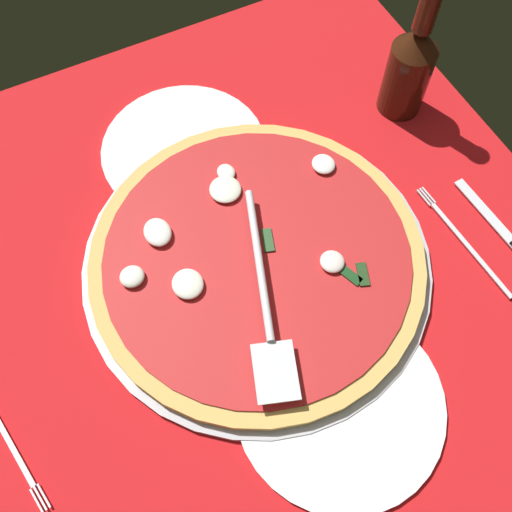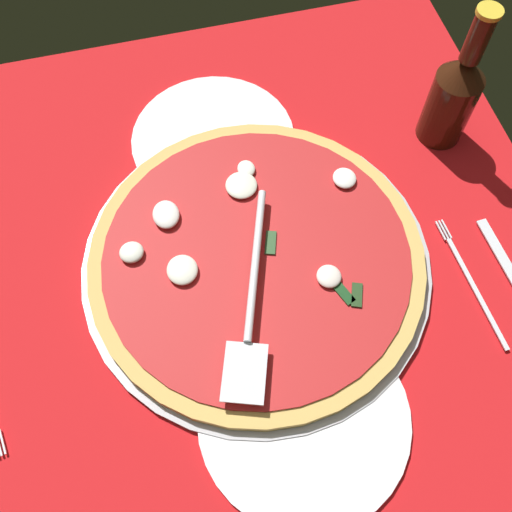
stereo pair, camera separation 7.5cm
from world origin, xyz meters
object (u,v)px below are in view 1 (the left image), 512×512
at_px(pizza, 255,256).
at_px(place_setting_far, 487,242).
at_px(dinner_plate_left, 184,149).
at_px(pizza_server, 264,296).
at_px(beer_bottle, 410,66).
at_px(dinner_plate_right, 339,403).

xyz_separation_m(pizza, place_setting_far, (0.11, 0.29, -0.02)).
height_order(dinner_plate_left, pizza_server, pizza_server).
bearing_deg(beer_bottle, dinner_plate_right, -41.54).
relative_size(place_setting_far, beer_bottle, 0.91).
height_order(dinner_plate_right, pizza, pizza).
relative_size(dinner_plate_left, place_setting_far, 1.18).
bearing_deg(beer_bottle, pizza_server, -58.41).
bearing_deg(pizza_server, dinner_plate_left, -162.77).
xyz_separation_m(pizza_server, beer_bottle, (-0.21, 0.34, 0.04)).
bearing_deg(pizza_server, dinner_plate_right, 29.19).
xyz_separation_m(pizza, beer_bottle, (-0.14, 0.32, 0.06)).
relative_size(dinner_plate_left, pizza_server, 0.88).
relative_size(pizza, pizza_server, 1.60).
xyz_separation_m(dinner_plate_right, place_setting_far, (-0.10, 0.29, -0.00)).
bearing_deg(pizza, beer_bottle, 114.08).
distance_m(pizza, beer_bottle, 0.35).
xyz_separation_m(pizza, pizza_server, (0.07, -0.02, 0.03)).
distance_m(dinner_plate_left, place_setting_far, 0.45).
bearing_deg(pizza, place_setting_far, 68.69).
bearing_deg(pizza_server, beer_bottle, 140.92).
distance_m(pizza_server, place_setting_far, 0.32).
bearing_deg(pizza, dinner_plate_right, 1.29).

